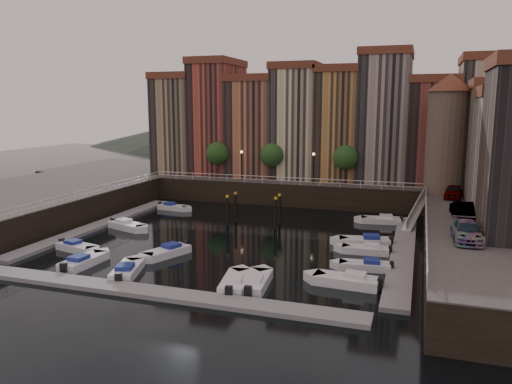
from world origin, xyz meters
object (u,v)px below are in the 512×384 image
(mooring_pilings, at_px, (254,211))
(boat_left_4, at_px, (173,207))
(corner_tower, at_px, (447,133))
(car_c, at_px, (467,233))
(gangway, at_px, (416,210))
(car_a, at_px, (453,192))
(boat_left_2, at_px, (127,226))
(car_b, at_px, (468,213))
(boat_left_1, at_px, (76,247))

(mooring_pilings, bearing_deg, boat_left_4, 160.10)
(corner_tower, xyz_separation_m, car_c, (0.92, -21.20, -6.45))
(gangway, xyz_separation_m, mooring_pilings, (-17.19, -4.90, -0.27))
(car_a, bearing_deg, mooring_pilings, -156.19)
(corner_tower, distance_m, boat_left_2, 37.44)
(boat_left_4, bearing_deg, car_b, -7.86)
(gangway, bearing_deg, corner_tower, 57.20)
(corner_tower, relative_size, boat_left_2, 2.74)
(corner_tower, relative_size, gangway, 1.66)
(boat_left_1, distance_m, boat_left_2, 8.55)
(mooring_pilings, height_order, car_b, car_b)
(boat_left_2, bearing_deg, boat_left_4, 108.90)
(car_c, bearing_deg, mooring_pilings, 148.56)
(corner_tower, bearing_deg, boat_left_1, -143.49)
(corner_tower, distance_m, gangway, 9.86)
(car_c, bearing_deg, boat_left_1, -177.18)
(boat_left_1, bearing_deg, car_a, 46.40)
(gangway, relative_size, car_a, 1.88)
(corner_tower, relative_size, mooring_pilings, 2.40)
(corner_tower, bearing_deg, car_a, -70.97)
(boat_left_1, xyz_separation_m, car_a, (33.41, 21.53, 3.41))
(corner_tower, height_order, boat_left_4, corner_tower)
(mooring_pilings, bearing_deg, car_a, 18.08)
(mooring_pilings, relative_size, boat_left_2, 1.14)
(boat_left_2, bearing_deg, car_a, 39.56)
(corner_tower, bearing_deg, mooring_pilings, -154.93)
(gangway, bearing_deg, boat_left_4, -179.38)
(boat_left_4, bearing_deg, corner_tower, 14.99)
(boat_left_4, xyz_separation_m, car_c, (33.64, -16.38, 3.42))
(car_b, bearing_deg, car_c, -113.17)
(gangway, height_order, boat_left_4, gangway)
(boat_left_4, bearing_deg, mooring_pilings, -13.29)
(boat_left_2, height_order, boat_left_4, boat_left_2)
(boat_left_1, distance_m, boat_left_4, 19.26)
(car_c, bearing_deg, car_a, 88.02)
(boat_left_1, bearing_deg, car_c, 18.51)
(corner_tower, relative_size, boat_left_1, 3.03)
(corner_tower, xyz_separation_m, gangway, (-2.90, -4.50, -8.28))
(corner_tower, relative_size, car_c, 2.69)
(corner_tower, xyz_separation_m, mooring_pilings, (-20.09, -9.40, -8.54))
(gangway, height_order, car_a, car_a)
(gangway, distance_m, car_c, 17.23)
(boat_left_1, distance_m, car_a, 39.89)
(car_a, distance_m, car_c, 18.65)
(car_b, height_order, car_c, car_b)
(corner_tower, relative_size, car_a, 3.13)
(gangway, distance_m, car_b, 10.36)
(corner_tower, xyz_separation_m, boat_left_4, (-32.72, -4.82, -9.87))
(mooring_pilings, distance_m, car_c, 24.18)
(gangway, bearing_deg, boat_left_2, -159.65)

